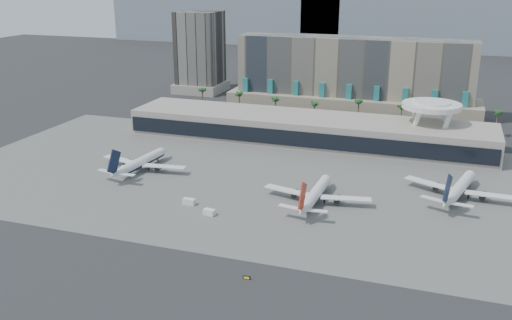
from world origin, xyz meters
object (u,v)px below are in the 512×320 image
(airliner_right, at_px, (459,188))
(service_vehicle_b, at_px, (209,212))
(airliner_centre, at_px, (316,193))
(service_vehicle_a, at_px, (189,202))
(airliner_left, at_px, (141,162))
(taxiway_sign, at_px, (247,278))

(airliner_right, xyz_separation_m, service_vehicle_b, (-78.31, -42.75, -2.68))
(airliner_centre, height_order, service_vehicle_a, airliner_centre)
(airliner_left, bearing_deg, airliner_centre, -2.60)
(airliner_centre, relative_size, service_vehicle_a, 9.24)
(airliner_left, distance_m, taxiway_sign, 96.53)
(taxiway_sign, bearing_deg, airliner_centre, 79.72)
(airliner_centre, height_order, airliner_right, airliner_right)
(airliner_centre, bearing_deg, airliner_left, 173.99)
(airliner_right, distance_m, service_vehicle_a, 95.88)
(airliner_right, height_order, service_vehicle_b, airliner_right)
(service_vehicle_a, distance_m, service_vehicle_b, 11.79)
(airliner_left, bearing_deg, service_vehicle_a, -32.50)
(service_vehicle_b, bearing_deg, service_vehicle_a, 158.14)
(airliner_right, bearing_deg, taxiway_sign, -110.23)
(airliner_left, bearing_deg, service_vehicle_b, -30.88)
(airliner_left, height_order, taxiway_sign, airliner_left)
(airliner_centre, bearing_deg, service_vehicle_a, -157.20)
(airliner_centre, relative_size, airliner_right, 0.97)
(airliner_right, bearing_deg, service_vehicle_a, -143.54)
(airliner_centre, distance_m, taxiway_sign, 56.90)
(service_vehicle_a, distance_m, taxiway_sign, 54.39)
(service_vehicle_a, bearing_deg, airliner_centre, 22.05)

